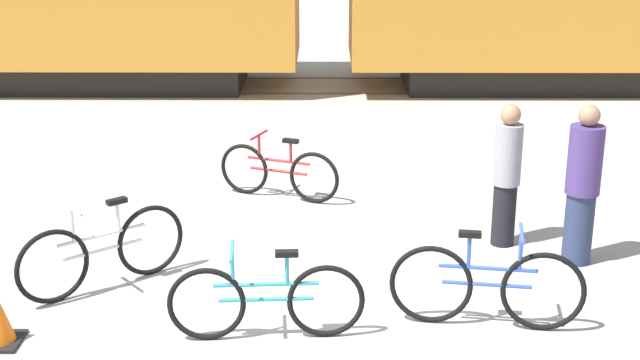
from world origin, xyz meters
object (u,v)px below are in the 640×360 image
Objects in this scene: bicycle_silver at (103,251)px; person_in_grey at (507,175)px; person_in_purple at (583,185)px; bicycle_teal at (266,300)px; bicycle_maroon at (279,172)px; bicycle_blue at (487,286)px.

person_in_grey is at bearing 15.56° from bicycle_silver.
bicycle_silver is 0.83× the size of person_in_purple.
person_in_grey is at bearing 41.36° from bicycle_teal.
bicycle_teal is at bearing -88.80° from bicycle_maroon.
bicycle_blue is at bearing 58.44° from person_in_grey.
bicycle_blue reaches higher than bicycle_silver.
bicycle_silver is 0.89× the size of person_in_grey.
bicycle_silver is 4.32m from person_in_grey.
bicycle_silver is at bearing 126.48° from person_in_purple.
bicycle_blue is 1.95m from person_in_purple.
bicycle_maroon is at bearing -47.06° from person_in_grey.
bicycle_blue is 1.00× the size of bicycle_teal.
person_in_grey is at bearing 74.90° from bicycle_blue.
bicycle_maroon is 3.69m from bicycle_teal.
bicycle_maroon is 1.09× the size of bicycle_silver.
bicycle_maroon is at bearing 86.96° from person_in_purple.
bicycle_blue is at bearing -12.37° from bicycle_silver.
bicycle_silver is at bearing -0.90° from person_in_grey.
bicycle_teal reaches higher than bicycle_maroon.
bicycle_teal is 3.62m from person_in_purple.
bicycle_maroon is at bearing 91.20° from bicycle_teal.
person_in_grey is at bearing 83.10° from person_in_purple.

